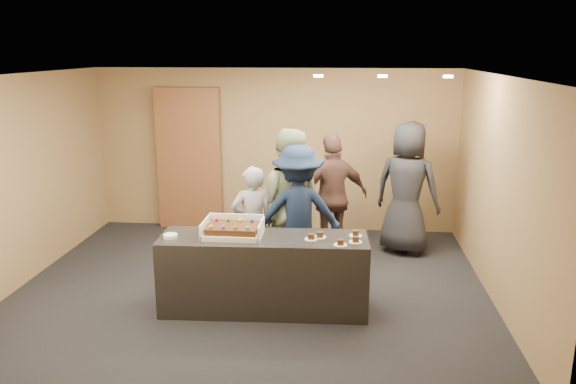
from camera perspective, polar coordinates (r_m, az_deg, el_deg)
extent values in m
plane|color=black|center=(7.43, -3.63, -9.50)|extent=(6.00, 6.00, 0.00)
plane|color=silver|center=(6.80, -3.99, 11.78)|extent=(6.00, 6.00, 0.00)
cube|color=#957148|center=(9.42, -1.34, 4.26)|extent=(6.00, 0.04, 2.70)
cube|color=#957148|center=(4.65, -8.82, -6.64)|extent=(6.00, 0.04, 2.70)
cube|color=#957148|center=(8.04, -25.40, 1.09)|extent=(0.04, 5.00, 2.70)
cube|color=#957148|center=(7.15, 20.64, 0.06)|extent=(0.04, 5.00, 2.70)
cube|color=black|center=(6.64, -2.45, -8.26)|extent=(2.43, 0.80, 0.90)
cube|color=brown|center=(9.64, -9.99, 3.34)|extent=(1.09, 0.15, 2.39)
cube|color=white|center=(6.53, -5.61, -4.22)|extent=(0.66, 0.46, 0.06)
cube|color=white|center=(6.58, -8.45, -3.61)|extent=(0.02, 0.46, 0.18)
cube|color=white|center=(6.46, -2.75, -3.83)|extent=(0.02, 0.46, 0.18)
cube|color=white|center=(6.72, -5.25, -3.04)|extent=(0.66, 0.02, 0.20)
cube|color=#3E220E|center=(6.51, -5.63, -3.68)|extent=(0.58, 0.40, 0.07)
sphere|color=#CB174A|center=(6.67, -7.27, -2.77)|extent=(0.04, 0.04, 0.04)
sphere|color=#288D17|center=(6.64, -6.09, -2.82)|extent=(0.04, 0.04, 0.04)
sphere|color=yellow|center=(6.61, -4.90, -2.86)|extent=(0.04, 0.04, 0.04)
sphere|color=blue|center=(6.59, -3.70, -2.90)|extent=(0.04, 0.04, 0.04)
sphere|color=gold|center=(6.41, -7.82, -3.51)|extent=(0.04, 0.04, 0.04)
sphere|color=purple|center=(6.38, -6.59, -3.55)|extent=(0.04, 0.04, 0.04)
sphere|color=#D26517|center=(6.35, -5.35, -3.60)|extent=(0.04, 0.04, 0.04)
sphere|color=green|center=(6.33, -4.10, -3.65)|extent=(0.04, 0.04, 0.04)
cylinder|color=white|center=(6.59, -11.86, -4.39)|extent=(0.16, 0.16, 0.04)
cylinder|color=white|center=(6.40, 2.36, -4.81)|extent=(0.15, 0.15, 0.01)
cube|color=#3E220E|center=(6.39, 2.36, -4.52)|extent=(0.07, 0.06, 0.06)
cylinder|color=white|center=(6.47, 3.26, -4.61)|extent=(0.15, 0.15, 0.01)
cube|color=#3E220E|center=(6.46, 3.26, -4.32)|extent=(0.07, 0.06, 0.06)
cylinder|color=white|center=(6.24, 5.35, -5.37)|extent=(0.15, 0.15, 0.01)
cube|color=#3E220E|center=(6.23, 5.36, -5.08)|extent=(0.07, 0.06, 0.06)
cylinder|color=white|center=(6.55, 6.88, -4.43)|extent=(0.15, 0.15, 0.01)
cube|color=#3E220E|center=(6.54, 6.89, -4.15)|extent=(0.07, 0.06, 0.06)
cylinder|color=white|center=(6.35, 6.87, -5.06)|extent=(0.15, 0.15, 0.01)
cube|color=#3E220E|center=(6.34, 6.88, -4.77)|extent=(0.07, 0.06, 0.06)
imported|color=#9B9BA0|center=(7.37, -3.61, -3.26)|extent=(0.66, 0.55, 1.55)
imported|color=gray|center=(7.55, -0.08, -1.04)|extent=(1.00, 0.80, 2.00)
imported|color=#131F39|center=(7.35, 1.00, -2.20)|extent=(1.28, 0.87, 1.82)
imported|color=brown|center=(8.12, 4.58, -0.55)|extent=(1.17, 0.85, 1.84)
imported|color=#242529|center=(8.51, 11.99, 0.40)|extent=(1.14, 0.97, 1.99)
cylinder|color=#FFEAC6|center=(7.22, 3.09, 11.70)|extent=(0.12, 0.12, 0.03)
cylinder|color=#FFEAC6|center=(7.22, 9.57, 11.53)|extent=(0.12, 0.12, 0.03)
cylinder|color=#FFEAC6|center=(7.32, 15.95, 11.22)|extent=(0.12, 0.12, 0.03)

